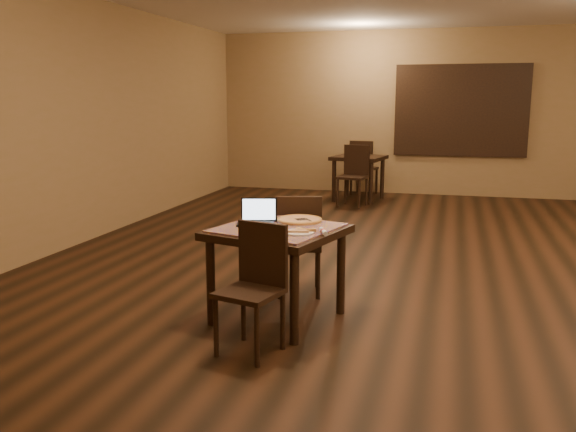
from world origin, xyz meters
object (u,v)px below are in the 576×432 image
(other_table_b, at_px, (359,164))
(other_table_b_chair_near, at_px, (354,172))
(chair_main_far, at_px, (299,239))
(other_table_b_chair_far, at_px, (363,165))
(pizza_pan, at_px, (299,222))
(tiled_table, at_px, (277,240))
(laptop, at_px, (257,217))
(chair_main_near, at_px, (256,280))

(other_table_b, distance_m, other_table_b_chair_near, 0.59)
(chair_main_far, height_order, other_table_b, chair_main_far)
(other_table_b_chair_far, bearing_deg, pizza_pan, 103.75)
(other_table_b, xyz_separation_m, other_table_b_chair_near, (0.02, -0.59, -0.08))
(tiled_table, bearing_deg, other_table_b, 108.37)
(pizza_pan, bearing_deg, tiled_table, -116.57)
(chair_main_far, height_order, other_table_b_chair_far, other_table_b_chair_far)
(other_table_b_chair_near, distance_m, other_table_b_chair_far, 1.18)
(pizza_pan, bearing_deg, laptop, -155.92)
(chair_main_near, bearing_deg, laptop, 121.86)
(tiled_table, bearing_deg, chair_main_near, -72.30)
(other_table_b, bearing_deg, other_table_b_chair_near, -78.35)
(chair_main_near, distance_m, laptop, 0.81)
(tiled_table, distance_m, chair_main_far, 0.64)
(chair_main_near, relative_size, other_table_b_chair_far, 0.90)
(chair_main_far, relative_size, other_table_b, 0.96)
(other_table_b, bearing_deg, pizza_pan, -76.03)
(chair_main_near, xyz_separation_m, chair_main_far, (-0.00, 1.24, 0.01))
(chair_main_near, height_order, chair_main_far, chair_main_far)
(tiled_table, bearing_deg, pizza_pan, 79.26)
(other_table_b_chair_near, xyz_separation_m, other_table_b_chair_far, (-0.03, 1.18, 0.00))
(chair_main_far, distance_m, pizza_pan, 0.46)
(pizza_pan, bearing_deg, other_table_b_chair_near, 94.09)
(pizza_pan, bearing_deg, chair_main_far, 104.76)
(chair_main_near, distance_m, chair_main_far, 1.24)
(chair_main_near, bearing_deg, other_table_b_chair_far, 107.25)
(tiled_table, height_order, other_table_b_chair_far, other_table_b_chair_far)
(other_table_b, relative_size, other_table_b_chair_far, 0.96)
(laptop, relative_size, other_table_b_chair_far, 0.34)
(chair_main_far, height_order, laptop, laptop)
(tiled_table, distance_m, pizza_pan, 0.29)
(tiled_table, distance_m, other_table_b_chair_near, 5.47)
(laptop, xyz_separation_m, other_table_b_chair_near, (-0.05, 5.37, -0.25))
(laptop, height_order, other_table_b, laptop)
(chair_main_far, bearing_deg, laptop, 53.32)
(other_table_b, height_order, other_table_b_chair_far, other_table_b_chair_far)
(tiled_table, bearing_deg, other_table_b_chair_far, 108.28)
(pizza_pan, distance_m, other_table_b_chair_near, 5.24)
(tiled_table, relative_size, pizza_pan, 3.07)
(laptop, bearing_deg, other_table_b_chair_near, 75.28)
(chair_main_far, distance_m, laptop, 0.64)
(other_table_b_chair_near, bearing_deg, other_table_b_chair_far, 101.65)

